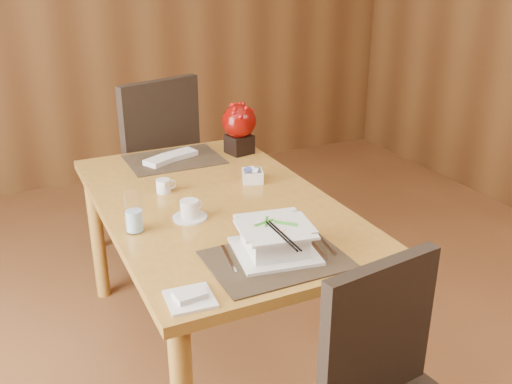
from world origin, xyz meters
name	(u,v)px	position (x,y,z in m)	size (l,w,h in m)	color
dining_table	(216,221)	(0.00, 0.60, 0.65)	(0.90, 1.50, 0.75)	#A5762E
placemat_near	(276,259)	(0.00, 0.05, 0.75)	(0.45, 0.33, 0.01)	black
placemat_far	(174,159)	(0.00, 1.15, 0.75)	(0.45, 0.33, 0.01)	black
soup_setting	(275,240)	(0.01, 0.09, 0.80)	(0.30, 0.30, 0.11)	silver
coffee_cup	(190,211)	(-0.15, 0.48, 0.78)	(0.13, 0.13, 0.08)	silver
water_glass	(134,212)	(-0.37, 0.46, 0.83)	(0.07, 0.07, 0.16)	white
creamer_jug	(163,186)	(-0.17, 0.78, 0.78)	(0.08, 0.08, 0.06)	silver
sugar_caddy	(252,176)	(0.23, 0.72, 0.78)	(0.09, 0.09, 0.05)	silver
berry_decor	(239,126)	(0.33, 1.11, 0.89)	(0.17, 0.17, 0.25)	black
napkins_far	(172,157)	(-0.01, 1.15, 0.77)	(0.28, 0.10, 0.02)	silver
bread_plate	(190,299)	(-0.34, -0.05, 0.75)	(0.14, 0.14, 0.01)	silver
far_chair	(150,159)	(0.00, 1.62, 0.61)	(0.63, 0.63, 1.08)	black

